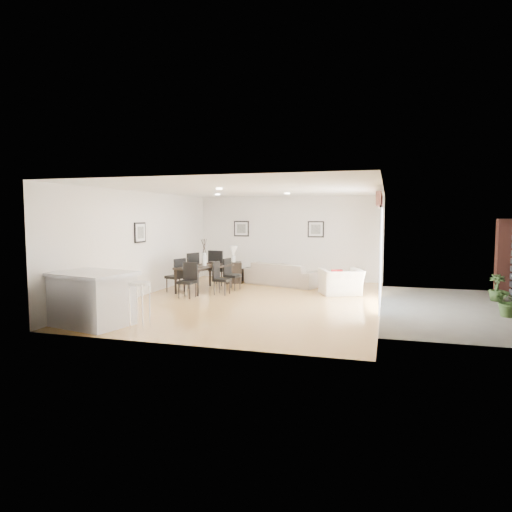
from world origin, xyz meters
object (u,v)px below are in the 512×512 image
(sofa, at_px, (283,274))
(side_table, at_px, (234,272))
(dining_chair_enear, at_px, (219,276))
(dining_chair_efar, at_px, (230,272))
(bar_stool, at_px, (139,288))
(kitchen_island, at_px, (93,298))
(armchair, at_px, (341,282))
(dining_chair_wnear, at_px, (177,273))
(coffee_table, at_px, (259,275))
(dining_chair_wfar, at_px, (190,268))
(dining_chair_head, at_px, (189,278))
(dining_chair_foot, at_px, (217,266))
(dining_table, at_px, (204,268))

(sofa, xyz_separation_m, side_table, (-1.57, 0.00, -0.01))
(dining_chair_enear, relative_size, side_table, 1.34)
(dining_chair_efar, relative_size, bar_stool, 1.02)
(dining_chair_efar, height_order, kitchen_island, kitchen_island)
(armchair, distance_m, dining_chair_wnear, 4.39)
(armchair, xyz_separation_m, dining_chair_wnear, (-4.30, -0.89, 0.18))
(armchair, relative_size, kitchen_island, 0.62)
(kitchen_island, bearing_deg, coffee_table, 90.87)
(dining_chair_enear, xyz_separation_m, side_table, (-0.32, 2.10, -0.16))
(dining_chair_enear, bearing_deg, side_table, 13.33)
(armchair, bearing_deg, dining_chair_wnear, -11.19)
(dining_chair_wfar, distance_m, kitchen_island, 4.69)
(dining_chair_enear, bearing_deg, kitchen_island, 168.85)
(dining_chair_wnear, bearing_deg, dining_chair_efar, 145.44)
(armchair, bearing_deg, kitchen_island, 25.68)
(dining_chair_wfar, distance_m, side_table, 1.58)
(dining_chair_wfar, bearing_deg, sofa, 138.43)
(dining_chair_head, bearing_deg, dining_chair_enear, 50.59)
(dining_chair_head, relative_size, dining_chair_foot, 0.85)
(side_table, bearing_deg, dining_chair_efar, -75.48)
(sofa, relative_size, dining_chair_foot, 2.18)
(side_table, relative_size, kitchen_island, 0.39)
(dining_chair_enear, xyz_separation_m, dining_chair_foot, (-0.61, 1.45, 0.10))
(dining_chair_wnear, distance_m, dining_chair_head, 0.85)
(dining_table, distance_m, dining_chair_efar, 0.76)
(sofa, height_order, dining_chair_enear, dining_chair_enear)
(dining_chair_efar, bearing_deg, side_table, 24.44)
(sofa, relative_size, dining_chair_enear, 2.65)
(dining_chair_enear, bearing_deg, dining_chair_wfar, 60.49)
(dining_chair_wnear, relative_size, kitchen_island, 0.56)
(sofa, bearing_deg, dining_table, 61.98)
(kitchen_island, bearing_deg, armchair, 61.28)
(armchair, distance_m, dining_chair_wfar, 4.30)
(dining_chair_wfar, xyz_separation_m, kitchen_island, (0.10, -4.69, -0.05))
(dining_chair_foot, bearing_deg, dining_chair_enear, 120.01)
(sofa, height_order, coffee_table, sofa)
(sofa, xyz_separation_m, armchair, (1.85, -1.24, 0.00))
(dining_chair_efar, bearing_deg, dining_chair_wfar, 102.02)
(dining_table, xyz_separation_m, dining_chair_head, (0.01, -1.05, -0.14))
(armchair, height_order, dining_chair_enear, dining_chair_enear)
(sofa, distance_m, side_table, 1.57)
(dining_chair_wnear, height_order, kitchen_island, kitchen_island)
(dining_chair_enear, xyz_separation_m, dining_chair_efar, (-0.00, 0.85, 0.01))
(dining_chair_efar, bearing_deg, armchair, -80.08)
(armchair, distance_m, dining_chair_foot, 3.76)
(sofa, relative_size, bar_stool, 2.65)
(dining_chair_head, bearing_deg, dining_chair_wfar, 116.42)
(kitchen_island, bearing_deg, dining_chair_head, 94.10)
(dining_table, relative_size, dining_chair_wnear, 1.98)
(dining_chair_wfar, height_order, dining_chair_head, dining_chair_wfar)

